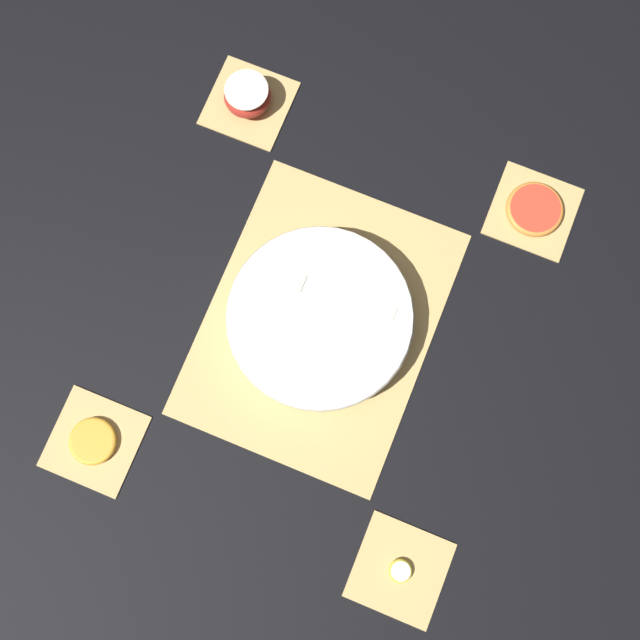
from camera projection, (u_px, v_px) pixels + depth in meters
ground_plane at (320, 323)px, 1.17m from camera, size 6.00×6.00×0.00m
bamboo_mat_center at (320, 323)px, 1.17m from camera, size 0.44×0.34×0.01m
coaster_mat_near_left at (249, 103)px, 1.24m from camera, size 0.13×0.13×0.01m
coaster_mat_near_right at (94, 441)px, 1.14m from camera, size 0.13×0.13×0.01m
coaster_mat_far_left at (533, 211)px, 1.20m from camera, size 0.13×0.13×0.01m
coaster_mat_far_right at (400, 570)px, 1.10m from camera, size 0.13×0.13×0.01m
fruit_salad_bowl at (320, 319)px, 1.14m from camera, size 0.28×0.28×0.06m
apple_half at (247, 96)px, 1.21m from camera, size 0.08×0.08×0.04m
orange_slice_whole at (93, 441)px, 1.13m from camera, size 0.07×0.07×0.01m
banana_coin_single at (400, 571)px, 1.09m from camera, size 0.03×0.03×0.01m
grapefruit_slice at (535, 209)px, 1.19m from camera, size 0.09×0.09×0.01m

